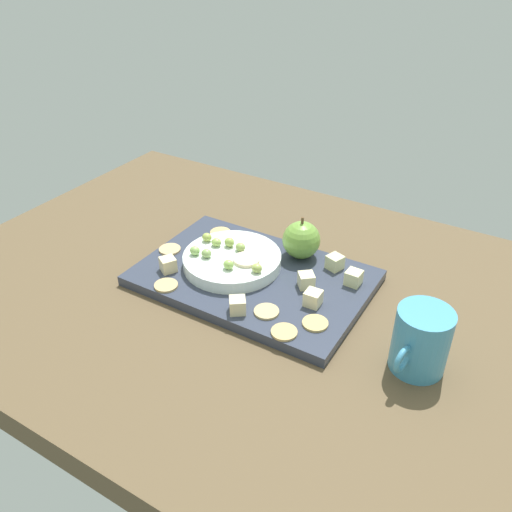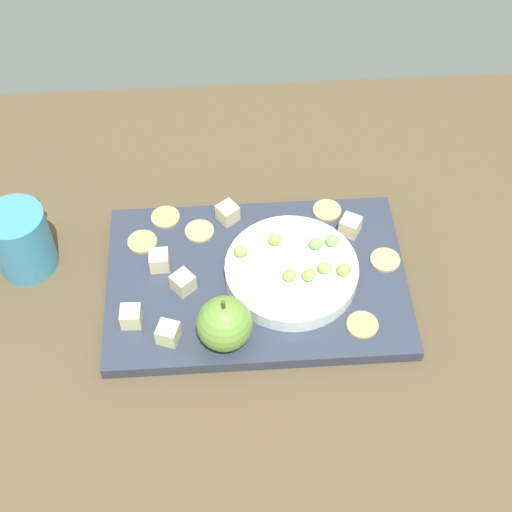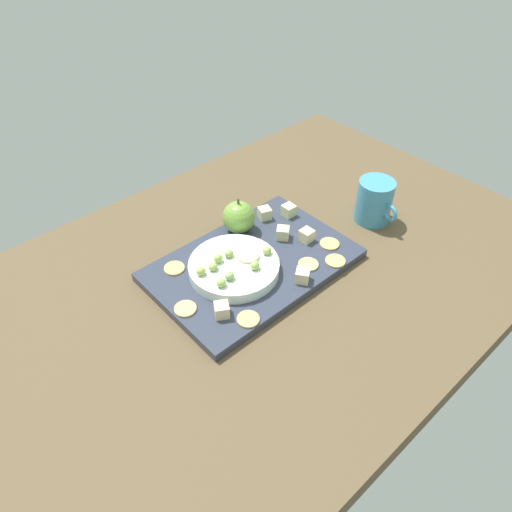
% 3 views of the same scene
% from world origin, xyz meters
% --- Properties ---
extents(table, '(1.19, 0.81, 0.05)m').
position_xyz_m(table, '(0.00, 0.00, 0.02)').
color(table, brown).
rests_on(table, ground).
extents(platter, '(0.40, 0.26, 0.02)m').
position_xyz_m(platter, '(0.03, -0.02, 0.06)').
color(platter, '#32394A').
rests_on(platter, table).
extents(serving_dish, '(0.18, 0.18, 0.02)m').
position_xyz_m(serving_dish, '(0.07, -0.02, 0.08)').
color(serving_dish, white).
rests_on(serving_dish, platter).
extents(apple_whole, '(0.07, 0.07, 0.07)m').
position_xyz_m(apple_whole, '(-0.02, -0.11, 0.10)').
color(apple_whole, '#6F9E3C').
rests_on(apple_whole, platter).
extents(apple_stem, '(0.00, 0.01, 0.01)m').
position_xyz_m(apple_stem, '(-0.02, -0.11, 0.14)').
color(apple_stem, brown).
rests_on(apple_stem, apple_whole).
extents(cheese_cube_0, '(0.03, 0.03, 0.03)m').
position_xyz_m(cheese_cube_0, '(-0.09, -0.10, 0.08)').
color(cheese_cube_0, beige).
rests_on(cheese_cube_0, platter).
extents(cheese_cube_1, '(0.03, 0.03, 0.03)m').
position_xyz_m(cheese_cube_1, '(-0.10, 0.01, 0.08)').
color(cheese_cube_1, beige).
rests_on(cheese_cube_1, platter).
extents(cheese_cube_2, '(0.04, 0.04, 0.03)m').
position_xyz_m(cheese_cube_2, '(-0.07, -0.03, 0.08)').
color(cheese_cube_2, beige).
rests_on(cheese_cube_2, platter).
extents(cheese_cube_3, '(0.04, 0.04, 0.03)m').
position_xyz_m(cheese_cube_3, '(-0.01, 0.09, 0.08)').
color(cheese_cube_3, beige).
rests_on(cheese_cube_3, platter).
extents(cheese_cube_4, '(0.04, 0.04, 0.03)m').
position_xyz_m(cheese_cube_4, '(0.16, 0.05, 0.08)').
color(cheese_cube_4, beige).
rests_on(cheese_cube_4, platter).
extents(cheese_cube_5, '(0.03, 0.03, 0.03)m').
position_xyz_m(cheese_cube_5, '(-0.14, -0.08, 0.08)').
color(cheese_cube_5, beige).
rests_on(cheese_cube_5, platter).
extents(cracker_0, '(0.04, 0.04, 0.00)m').
position_xyz_m(cracker_0, '(0.13, 0.09, 0.07)').
color(cracker_0, tan).
rests_on(cracker_0, platter).
extents(cracker_1, '(0.04, 0.04, 0.00)m').
position_xyz_m(cracker_1, '(-0.13, 0.05, 0.07)').
color(cracker_1, tan).
rests_on(cracker_1, platter).
extents(cracker_2, '(0.04, 0.04, 0.00)m').
position_xyz_m(cracker_2, '(-0.05, 0.07, 0.07)').
color(cracker_2, tan).
rests_on(cracker_2, platter).
extents(cracker_3, '(0.04, 0.04, 0.00)m').
position_xyz_m(cracker_3, '(0.16, -0.10, 0.07)').
color(cracker_3, tan).
rests_on(cracker_3, platter).
extents(cracker_4, '(0.04, 0.04, 0.00)m').
position_xyz_m(cracker_4, '(-0.10, 0.10, 0.07)').
color(cracker_4, tan).
rests_on(cracker_4, platter).
extents(cracker_5, '(0.04, 0.04, 0.00)m').
position_xyz_m(cracker_5, '(0.20, -0.00, 0.07)').
color(cracker_5, tan).
rests_on(cracker_5, platter).
extents(grape_0, '(0.02, 0.02, 0.02)m').
position_xyz_m(grape_0, '(0.11, 0.01, 0.10)').
color(grape_0, '#8CAC5E').
rests_on(grape_0, serving_dish).
extents(grape_1, '(0.02, 0.02, 0.02)m').
position_xyz_m(grape_1, '(0.01, 0.01, 0.10)').
color(grape_1, '#A0B256').
rests_on(grape_1, serving_dish).
extents(grape_2, '(0.02, 0.02, 0.02)m').
position_xyz_m(grape_2, '(0.05, 0.02, 0.10)').
color(grape_2, '#97BF59').
rests_on(grape_2, serving_dish).
extents(grape_3, '(0.02, 0.02, 0.02)m').
position_xyz_m(grape_3, '(0.09, -0.04, 0.10)').
color(grape_3, '#9DB854').
rests_on(grape_3, serving_dish).
extents(grape_4, '(0.02, 0.02, 0.02)m').
position_xyz_m(grape_4, '(0.11, -0.03, 0.10)').
color(grape_4, '#9BBA59').
rests_on(grape_4, serving_dish).
extents(grape_5, '(0.02, 0.02, 0.02)m').
position_xyz_m(grape_5, '(0.07, -0.04, 0.10)').
color(grape_5, '#95B15A').
rests_on(grape_5, serving_dish).
extents(grape_6, '(0.02, 0.02, 0.02)m').
position_xyz_m(grape_6, '(0.14, -0.03, 0.10)').
color(grape_6, '#A0B34F').
rests_on(grape_6, serving_dish).
extents(grape_7, '(0.02, 0.02, 0.02)m').
position_xyz_m(grape_7, '(0.13, 0.02, 0.10)').
color(grape_7, '#94C162').
rests_on(grape_7, serving_dish).
extents(apple_slice_0, '(0.05, 0.05, 0.01)m').
position_xyz_m(apple_slice_0, '(0.04, -0.01, 0.09)').
color(apple_slice_0, beige).
rests_on(apple_slice_0, serving_dish).
extents(cup, '(0.08, 0.11, 0.10)m').
position_xyz_m(cup, '(-0.28, 0.04, 0.10)').
color(cup, '#4191BA').
rests_on(cup, table).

